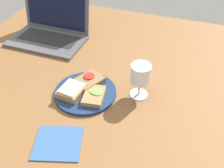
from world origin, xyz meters
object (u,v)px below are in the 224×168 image
(sandwich_with_tomato, at_px, (89,81))
(sandwich_with_cheese, at_px, (72,91))
(napkin, at_px, (58,143))
(plate, at_px, (85,92))
(wine_glass, at_px, (140,75))
(laptop, at_px, (50,29))
(sandwich_with_cucumber, at_px, (94,95))

(sandwich_with_tomato, bearing_deg, sandwich_with_cheese, -114.46)
(sandwich_with_cheese, bearing_deg, napkin, -75.58)
(plate, height_order, wine_glass, wine_glass)
(plate, relative_size, laptop, 0.65)
(wine_glass, bearing_deg, napkin, -120.77)
(plate, bearing_deg, sandwich_with_tomato, 95.44)
(sandwich_with_tomato, distance_m, sandwich_with_cucumber, 0.08)
(plate, height_order, sandwich_with_cheese, sandwich_with_cheese)
(laptop, bearing_deg, plate, -44.09)
(plate, distance_m, sandwich_with_cheese, 0.05)
(sandwich_with_tomato, relative_size, sandwich_with_cheese, 1.27)
(sandwich_with_cheese, bearing_deg, laptop, 129.83)
(sandwich_with_cheese, relative_size, wine_glass, 0.75)
(sandwich_with_cucumber, bearing_deg, plate, 155.83)
(sandwich_with_cheese, relative_size, laptop, 0.28)
(laptop, bearing_deg, wine_glass, -26.25)
(plate, height_order, laptop, laptop)
(sandwich_with_cucumber, distance_m, wine_glass, 0.18)
(sandwich_with_tomato, xyz_separation_m, wine_glass, (0.19, 0.01, 0.07))
(plate, relative_size, sandwich_with_cheese, 2.29)
(sandwich_with_cucumber, xyz_separation_m, napkin, (-0.03, -0.21, -0.02))
(sandwich_with_cucumber, bearing_deg, napkin, -98.38)
(laptop, xyz_separation_m, napkin, (0.34, -0.55, -0.05))
(plate, xyz_separation_m, sandwich_with_tomato, (-0.00, 0.05, 0.02))
(sandwich_with_cucumber, distance_m, laptop, 0.50)
(sandwich_with_tomato, xyz_separation_m, sandwich_with_cheese, (-0.03, -0.08, 0.00))
(plate, xyz_separation_m, sandwich_with_cucumber, (0.04, -0.02, 0.02))
(wine_glass, distance_m, napkin, 0.35)
(wine_glass, xyz_separation_m, napkin, (-0.17, -0.29, -0.09))
(sandwich_with_cheese, height_order, sandwich_with_cucumber, sandwich_with_cheese)
(sandwich_with_cheese, height_order, napkin, sandwich_with_cheese)
(sandwich_with_cucumber, distance_m, napkin, 0.21)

